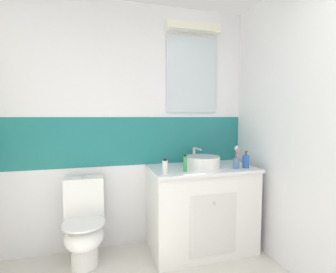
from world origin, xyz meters
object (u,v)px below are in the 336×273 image
at_px(sink_basin, 202,161).
at_px(toothbrush_cup, 236,162).
at_px(soap_dispenser, 246,161).
at_px(lotion_bottle_short, 165,166).
at_px(toothpaste_tube_upright, 185,163).
at_px(toilet, 84,225).

xyz_separation_m(sink_basin, toothbrush_cup, (0.28, -0.18, 0.01)).
relative_size(soap_dispenser, lotion_bottle_short, 1.25).
bearing_deg(lotion_bottle_short, soap_dispenser, 1.05).
bearing_deg(toothpaste_tube_upright, sink_basin, 34.33).
xyz_separation_m(sink_basin, lotion_bottle_short, (-0.44, -0.18, 0.01)).
bearing_deg(sink_basin, toothpaste_tube_upright, -145.67).
xyz_separation_m(soap_dispenser, toothpaste_tube_upright, (-0.63, 0.01, 0.01)).
distance_m(toilet, lotion_bottle_short, 0.92).
bearing_deg(toothpaste_tube_upright, toothbrush_cup, -2.15).
height_order(toilet, toothbrush_cup, toothbrush_cup).
distance_m(sink_basin, toothpaste_tube_upright, 0.29).
bearing_deg(sink_basin, soap_dispenser, -23.17).
bearing_deg(toothpaste_tube_upright, toilet, 167.28).
bearing_deg(lotion_bottle_short, sink_basin, 22.93).
xyz_separation_m(sink_basin, toilet, (-1.14, 0.04, -0.54)).
relative_size(sink_basin, toothbrush_cup, 1.79).
height_order(sink_basin, toilet, sink_basin).
bearing_deg(soap_dispenser, sink_basin, 156.83).
distance_m(sink_basin, toothbrush_cup, 0.33).
distance_m(toothbrush_cup, soap_dispenser, 0.12).
bearing_deg(toothbrush_cup, soap_dispenser, 6.56).
bearing_deg(toothpaste_tube_upright, soap_dispenser, -0.56).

